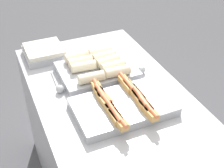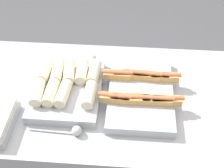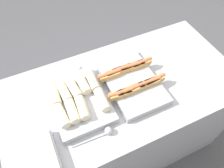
{
  "view_description": "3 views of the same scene",
  "coord_description": "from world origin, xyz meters",
  "views": [
    {
      "loc": [
        1.21,
        -0.56,
        2.03
      ],
      "look_at": [
        -0.08,
        0.0,
        1.02
      ],
      "focal_mm": 50.0,
      "sensor_mm": 36.0,
      "label": 1
    },
    {
      "loc": [
        0.0,
        -1.13,
        2.11
      ],
      "look_at": [
        -0.08,
        0.0,
        1.02
      ],
      "focal_mm": 50.0,
      "sensor_mm": 36.0,
      "label": 2
    },
    {
      "loc": [
        -0.44,
        -0.77,
        2.14
      ],
      "look_at": [
        -0.08,
        0.0,
        1.02
      ],
      "focal_mm": 35.0,
      "sensor_mm": 36.0,
      "label": 3
    }
  ],
  "objects": [
    {
      "name": "serving_spoon_near",
      "position": [
        -0.25,
        -0.26,
        0.96
      ],
      "size": [
        0.25,
        0.05,
        0.05
      ],
      "color": "#B2B5BA",
      "rests_on": "counter"
    },
    {
      "name": "tray_hotdogs",
      "position": [
        0.06,
        0.0,
        0.98
      ],
      "size": [
        0.42,
        0.52,
        0.1
      ],
      "color": "#A8AAB2",
      "rests_on": "counter"
    },
    {
      "name": "tray_wraps",
      "position": [
        -0.32,
        0.0,
        0.98
      ],
      "size": [
        0.35,
        0.46,
        0.11
      ],
      "color": "#A8AAB2",
      "rests_on": "counter"
    },
    {
      "name": "serving_spoon_far",
      "position": [
        -0.24,
        0.26,
        0.96
      ],
      "size": [
        0.26,
        0.05,
        0.05
      ],
      "color": "#B2B5BA",
      "rests_on": "counter"
    },
    {
      "name": "counter",
      "position": [
        0.0,
        0.0,
        0.47
      ],
      "size": [
        1.67,
        0.84,
        0.94
      ],
      "color": "#A8AAB2",
      "rests_on": "ground_plane"
    }
  ]
}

